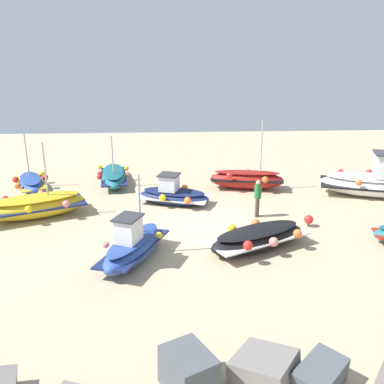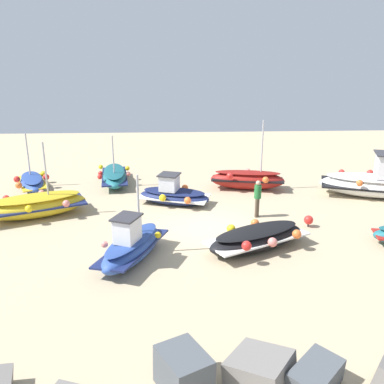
{
  "view_description": "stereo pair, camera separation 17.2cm",
  "coord_description": "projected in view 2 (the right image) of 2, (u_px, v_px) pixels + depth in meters",
  "views": [
    {
      "loc": [
        1.76,
        16.18,
        6.87
      ],
      "look_at": [
        0.61,
        -2.31,
        0.9
      ],
      "focal_mm": 38.49,
      "sensor_mm": 36.0,
      "label": 1
    },
    {
      "loc": [
        1.59,
        16.19,
        6.87
      ],
      "look_at": [
        0.61,
        -2.31,
        0.9
      ],
      "focal_mm": 38.49,
      "sensor_mm": 36.0,
      "label": 2
    }
  ],
  "objects": [
    {
      "name": "ground_plane",
      "position": [
        209.0,
        228.0,
        17.57
      ],
      "size": [
        49.09,
        49.09,
        0.0
      ],
      "primitive_type": "plane",
      "color": "tan"
    },
    {
      "name": "fishing_boat_0",
      "position": [
        132.0,
        246.0,
        14.61
      ],
      "size": [
        2.65,
        3.91,
        3.07
      ],
      "rotation": [
        0.0,
        0.0,
        1.17
      ],
      "color": "#2D4C9E",
      "rests_on": "ground_plane"
    },
    {
      "name": "fishing_boat_1",
      "position": [
        36.0,
        205.0,
        18.73
      ],
      "size": [
        4.78,
        3.34,
        3.42
      ],
      "rotation": [
        0.0,
        0.0,
        0.41
      ],
      "color": "gold",
      "rests_on": "ground_plane"
    },
    {
      "name": "fishing_boat_2",
      "position": [
        257.0,
        238.0,
        15.59
      ],
      "size": [
        4.41,
        3.22,
        0.93
      ],
      "rotation": [
        0.0,
        0.0,
        0.47
      ],
      "color": "black",
      "rests_on": "ground_plane"
    },
    {
      "name": "fishing_boat_3",
      "position": [
        375.0,
        182.0,
        21.49
      ],
      "size": [
        5.62,
        3.64,
        2.36
      ],
      "rotation": [
        0.0,
        0.0,
        2.81
      ],
      "color": "white",
      "rests_on": "ground_plane"
    },
    {
      "name": "fishing_boat_4",
      "position": [
        114.0,
        176.0,
        23.8
      ],
      "size": [
        2.06,
        4.34,
        2.92
      ],
      "rotation": [
        0.0,
        0.0,
        4.85
      ],
      "color": "#1E6670",
      "rests_on": "ground_plane"
    },
    {
      "name": "fishing_boat_6",
      "position": [
        174.0,
        194.0,
        20.47
      ],
      "size": [
        3.84,
        2.49,
        1.56
      ],
      "rotation": [
        0.0,
        0.0,
        5.95
      ],
      "color": "navy",
      "rests_on": "ground_plane"
    },
    {
      "name": "fishing_boat_7",
      "position": [
        247.0,
        179.0,
        22.75
      ],
      "size": [
        4.26,
        2.2,
        3.87
      ],
      "rotation": [
        0.0,
        0.0,
        6.1
      ],
      "color": "maroon",
      "rests_on": "ground_plane"
    },
    {
      "name": "fishing_boat_8",
      "position": [
        32.0,
        182.0,
        22.87
      ],
      "size": [
        2.49,
        3.62,
        3.06
      ],
      "rotation": [
        0.0,
        0.0,
        1.98
      ],
      "color": "#2D4C9E",
      "rests_on": "ground_plane"
    },
    {
      "name": "person_walking",
      "position": [
        258.0,
        196.0,
        18.57
      ],
      "size": [
        0.32,
        0.32,
        1.73
      ],
      "rotation": [
        0.0,
        0.0,
        2.57
      ],
      "color": "brown",
      "rests_on": "ground_plane"
    },
    {
      "name": "breakwater_rocks",
      "position": [
        232.0,
        376.0,
        8.82
      ],
      "size": [
        17.18,
        2.79,
        1.41
      ],
      "color": "slate",
      "rests_on": "ground_plane"
    },
    {
      "name": "mooring_buoy_0",
      "position": [
        309.0,
        220.0,
        17.64
      ],
      "size": [
        0.39,
        0.39,
        0.51
      ],
      "color": "#3F3F42",
      "rests_on": "ground_plane"
    }
  ]
}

